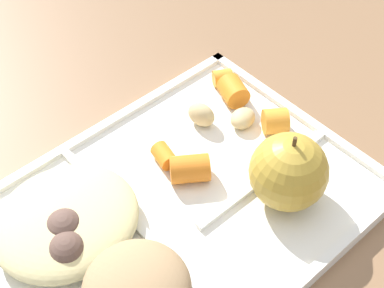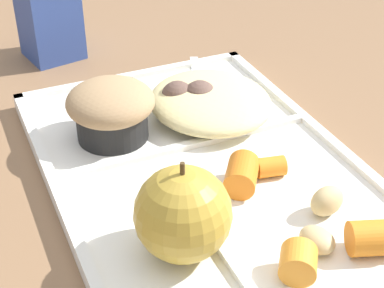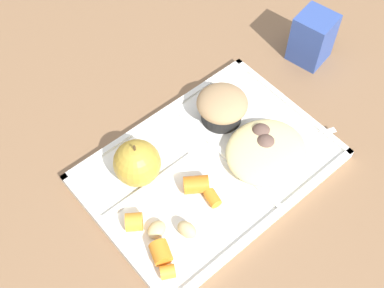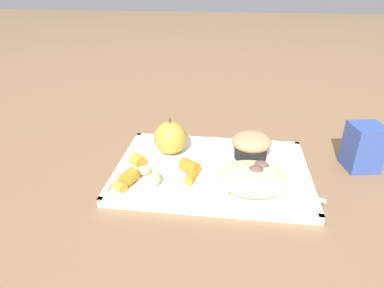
% 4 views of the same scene
% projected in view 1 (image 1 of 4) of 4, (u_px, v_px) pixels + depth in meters
% --- Properties ---
extents(ground, '(6.00, 6.00, 0.00)m').
position_uv_depth(ground, '(168.00, 221.00, 0.54)').
color(ground, '#846042').
extents(lunch_tray, '(0.38, 0.27, 0.02)m').
position_uv_depth(lunch_tray, '(168.00, 217.00, 0.53)').
color(lunch_tray, white).
rests_on(lunch_tray, ground).
extents(green_apple, '(0.07, 0.07, 0.08)m').
position_uv_depth(green_apple, '(289.00, 172.00, 0.51)').
color(green_apple, '#B79333').
rests_on(green_apple, lunch_tray).
extents(carrot_slice_near_corner, '(0.02, 0.03, 0.02)m').
position_uv_depth(carrot_slice_near_corner, '(164.00, 156.00, 0.56)').
color(carrot_slice_near_corner, orange).
rests_on(carrot_slice_near_corner, lunch_tray).
extents(carrot_slice_center, '(0.04, 0.04, 0.03)m').
position_uv_depth(carrot_slice_center, '(233.00, 91.00, 0.62)').
color(carrot_slice_center, orange).
rests_on(carrot_slice_center, lunch_tray).
extents(carrot_slice_edge, '(0.05, 0.04, 0.03)m').
position_uv_depth(carrot_slice_edge, '(190.00, 169.00, 0.55)').
color(carrot_slice_edge, orange).
rests_on(carrot_slice_edge, lunch_tray).
extents(carrot_slice_small, '(0.03, 0.03, 0.02)m').
position_uv_depth(carrot_slice_small, '(223.00, 78.00, 0.64)').
color(carrot_slice_small, orange).
rests_on(carrot_slice_small, lunch_tray).
extents(carrot_slice_large, '(0.04, 0.04, 0.03)m').
position_uv_depth(carrot_slice_large, '(275.00, 121.00, 0.59)').
color(carrot_slice_large, orange).
rests_on(carrot_slice_large, lunch_tray).
extents(potato_chunk_wedge, '(0.03, 0.03, 0.03)m').
position_uv_depth(potato_chunk_wedge, '(201.00, 115.00, 0.60)').
color(potato_chunk_wedge, tan).
rests_on(potato_chunk_wedge, lunch_tray).
extents(potato_chunk_browned, '(0.03, 0.03, 0.02)m').
position_uv_depth(potato_chunk_browned, '(243.00, 118.00, 0.60)').
color(potato_chunk_browned, tan).
rests_on(potato_chunk_browned, lunch_tray).
extents(egg_noodle_pile, '(0.13, 0.12, 0.03)m').
position_uv_depth(egg_noodle_pile, '(66.00, 220.00, 0.50)').
color(egg_noodle_pile, beige).
rests_on(egg_noodle_pile, lunch_tray).
extents(meatball_center, '(0.03, 0.03, 0.03)m').
position_uv_depth(meatball_center, '(66.00, 222.00, 0.50)').
color(meatball_center, '#755B4C').
rests_on(meatball_center, lunch_tray).
extents(meatball_back, '(0.04, 0.04, 0.04)m').
position_uv_depth(meatball_back, '(68.00, 251.00, 0.48)').
color(meatball_back, brown).
rests_on(meatball_back, lunch_tray).
extents(meatball_front, '(0.04, 0.04, 0.04)m').
position_uv_depth(meatball_front, '(65.00, 229.00, 0.49)').
color(meatball_front, brown).
rests_on(meatball_front, lunch_tray).
extents(meatball_side, '(0.03, 0.03, 0.03)m').
position_uv_depth(meatball_side, '(78.00, 245.00, 0.49)').
color(meatball_side, '#755B4C').
rests_on(meatball_side, lunch_tray).
extents(plastic_fork, '(0.14, 0.07, 0.00)m').
position_uv_depth(plastic_fork, '(17.00, 254.00, 0.50)').
color(plastic_fork, white).
rests_on(plastic_fork, lunch_tray).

